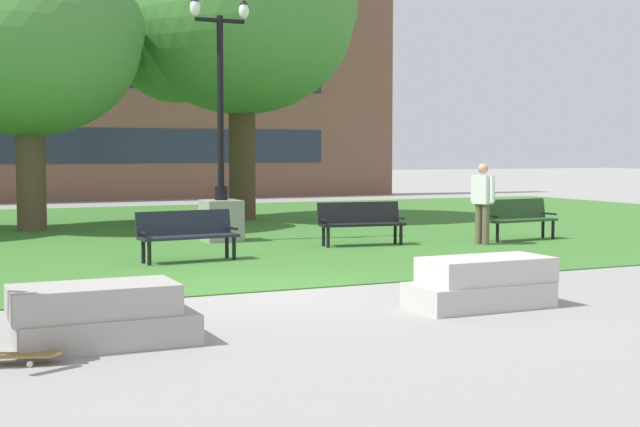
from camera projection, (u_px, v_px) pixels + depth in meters
name	position (u px, v px, depth m)	size (l,w,h in m)	color
ground_plane	(271.00, 292.00, 12.63)	(140.00, 140.00, 0.00)	gray
grass_lawn	(121.00, 232.00, 21.70)	(40.00, 20.00, 0.02)	#3D752D
concrete_block_center	(101.00, 316.00, 9.09)	(1.85, 0.90, 0.64)	#9E9991
concrete_block_left	(482.00, 283.00, 11.35)	(1.84, 0.90, 0.64)	#BCB7B2
skateboard	(9.00, 356.00, 8.32)	(1.02, 0.55, 0.14)	olive
park_bench_near_left	(187.00, 232.00, 15.96)	(1.84, 0.70, 0.90)	#1E232D
park_bench_near_right	(518.00, 217.00, 19.77)	(1.84, 0.67, 0.90)	#284723
park_bench_far_left	(361.00, 221.00, 18.65)	(1.85, 0.77, 0.90)	black
lamp_post_center	(221.00, 193.00, 19.46)	(1.32, 0.80, 5.28)	gray
tree_far_left	(25.00, 44.00, 21.83)	(5.77, 5.49, 7.00)	brown
tree_far_right	(238.00, 21.00, 25.15)	(6.70, 6.38, 8.43)	#4C3823
person_bystander_near_lawn	(483.00, 199.00, 18.76)	(0.32, 0.66, 1.71)	brown
building_facade_distant	(67.00, 55.00, 34.87)	(28.67, 1.03, 11.48)	brown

